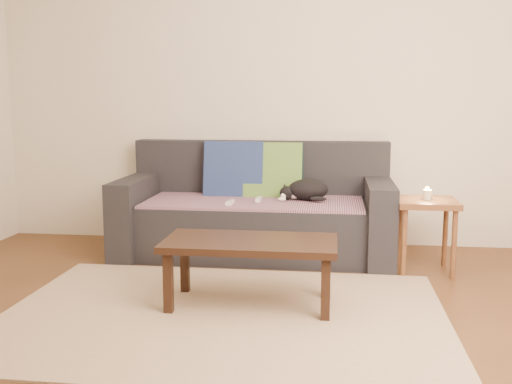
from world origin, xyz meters
TOP-DOWN VIEW (x-y plane):
  - ground at (0.00, 0.00)m, footprint 4.50×4.50m
  - back_wall at (0.00, 2.00)m, footprint 4.50×0.04m
  - sofa at (0.00, 1.57)m, footprint 2.10×0.94m
  - throw_blanket at (0.00, 1.48)m, footprint 1.66×0.74m
  - cushion_navy at (-0.20, 1.74)m, footprint 0.48×0.21m
  - cushion_green at (0.12, 1.74)m, footprint 0.47×0.21m
  - cat at (0.39, 1.55)m, footprint 0.42×0.34m
  - wii_remote_a at (-0.16, 1.27)m, footprint 0.04×0.15m
  - wii_remote_b at (0.04, 1.44)m, footprint 0.04×0.15m
  - side_table at (1.26, 1.23)m, footprint 0.41×0.41m
  - candle at (1.26, 1.23)m, footprint 0.06×0.06m
  - rug at (0.00, 0.15)m, footprint 2.50×1.80m
  - coffee_table at (0.13, 0.34)m, footprint 1.01×0.50m

SIDE VIEW (x-z plane):
  - ground at x=0.00m, z-range 0.00..0.00m
  - rug at x=0.00m, z-range 0.00..0.01m
  - sofa at x=0.00m, z-range -0.13..0.74m
  - coffee_table at x=0.13m, z-range 0.15..0.55m
  - side_table at x=1.26m, z-range 0.17..0.68m
  - throw_blanket at x=0.00m, z-range 0.42..0.44m
  - wii_remote_a at x=-0.16m, z-range 0.44..0.47m
  - wii_remote_b at x=0.04m, z-range 0.44..0.47m
  - cat at x=0.39m, z-range 0.44..0.60m
  - candle at x=1.26m, z-range 0.51..0.60m
  - cushion_navy at x=-0.20m, z-range 0.38..0.88m
  - cushion_green at x=0.12m, z-range 0.39..0.87m
  - back_wall at x=0.00m, z-range 0.00..2.60m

